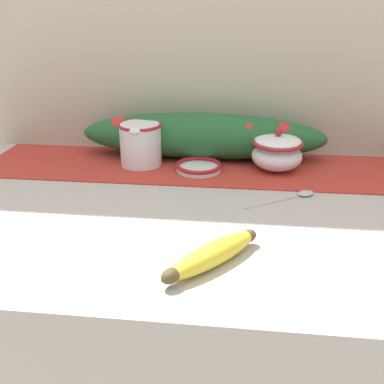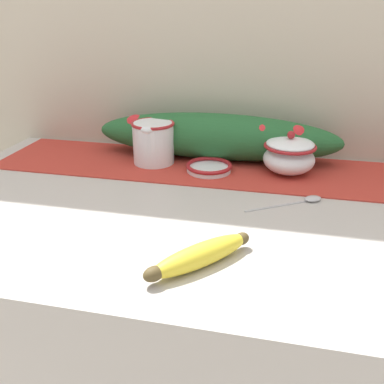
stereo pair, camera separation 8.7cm
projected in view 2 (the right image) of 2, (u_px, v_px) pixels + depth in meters
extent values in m
cube|color=#B7B2AD|center=(192.00, 363.00, 1.12)|extent=(1.26, 0.75, 0.92)
cube|color=#B7AD99|center=(224.00, 52.00, 1.17)|extent=(2.06, 0.04, 2.40)
cube|color=#B23328|center=(211.00, 167.00, 1.14)|extent=(1.16, 0.27, 0.00)
cylinder|color=white|center=(153.00, 143.00, 1.14)|extent=(0.11, 0.11, 0.11)
torus|color=#A31E23|center=(153.00, 124.00, 1.12)|extent=(0.12, 0.12, 0.01)
torus|color=white|center=(160.00, 133.00, 1.20)|extent=(0.06, 0.01, 0.06)
ellipsoid|color=white|center=(147.00, 130.00, 1.08)|extent=(0.03, 0.02, 0.02)
ellipsoid|color=white|center=(289.00, 159.00, 1.08)|extent=(0.13, 0.13, 0.07)
torus|color=#A31E23|center=(290.00, 146.00, 1.07)|extent=(0.13, 0.13, 0.01)
ellipsoid|color=white|center=(290.00, 144.00, 1.06)|extent=(0.12, 0.12, 0.03)
sphere|color=#A31E23|center=(291.00, 135.00, 1.05)|extent=(0.02, 0.02, 0.02)
cylinder|color=white|center=(209.00, 169.00, 1.11)|extent=(0.11, 0.11, 0.01)
torus|color=#A31E23|center=(209.00, 166.00, 1.10)|extent=(0.12, 0.12, 0.01)
ellipsoid|color=yellow|center=(201.00, 255.00, 0.71)|extent=(0.16, 0.18, 0.04)
ellipsoid|color=brown|center=(154.00, 274.00, 0.66)|extent=(0.04, 0.04, 0.02)
ellipsoid|color=brown|center=(242.00, 239.00, 0.76)|extent=(0.04, 0.04, 0.02)
cube|color=#B7B7BC|center=(276.00, 206.00, 0.92)|extent=(0.13, 0.08, 0.00)
ellipsoid|color=#B7B7BC|center=(313.00, 199.00, 0.95)|extent=(0.05, 0.04, 0.01)
ellipsoid|color=#235B2D|center=(216.00, 136.00, 1.17)|extent=(0.68, 0.14, 0.13)
sphere|color=red|center=(136.00, 127.00, 1.21)|extent=(0.07, 0.07, 0.07)
sphere|color=red|center=(175.00, 131.00, 1.17)|extent=(0.07, 0.07, 0.07)
sphere|color=red|center=(217.00, 126.00, 1.18)|extent=(0.07, 0.07, 0.07)
sphere|color=red|center=(261.00, 134.00, 1.12)|extent=(0.06, 0.06, 0.06)
sphere|color=red|center=(297.00, 135.00, 1.11)|extent=(0.05, 0.05, 0.05)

